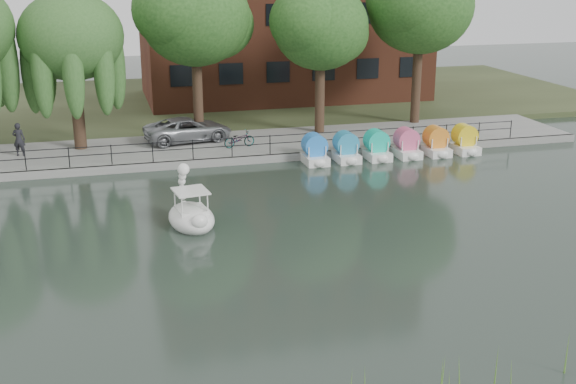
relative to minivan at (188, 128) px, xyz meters
name	(u,v)px	position (x,y,z in m)	size (l,w,h in m)	color
ground_plane	(304,263)	(1.73, -17.08, -1.17)	(120.00, 120.00, 0.00)	#333E39
promenade	(223,147)	(1.73, -1.08, -0.97)	(40.00, 6.00, 0.40)	gray
kerb	(233,161)	(1.73, -4.03, -0.97)	(40.00, 0.25, 0.40)	gray
land_strip	(189,102)	(1.73, 12.92, -0.99)	(60.00, 22.00, 0.36)	#47512D
railing	(232,142)	(1.73, -3.83, -0.02)	(32.00, 0.05, 1.00)	black
willow_mid	(71,37)	(-5.77, -0.08, 5.08)	(5.32, 5.32, 8.15)	#473323
broadleaf_center	(195,17)	(0.73, 0.92, 5.89)	(6.00, 6.00, 9.25)	#473323
broadleaf_right	(321,28)	(7.73, 0.42, 5.22)	(5.40, 5.40, 8.32)	#473323
broadleaf_far	(421,6)	(14.23, 1.42, 6.23)	(6.30, 6.30, 9.71)	#473323
minivan	(188,128)	(0.00, 0.00, 0.00)	(5.53, 2.54, 1.54)	gray
bicycle	(239,138)	(2.47, -2.03, -0.27)	(1.72, 0.60, 1.00)	gray
pedestrian	(19,137)	(-8.76, -0.89, 0.22)	(0.71, 0.48, 1.98)	black
swan_boat	(191,213)	(-1.52, -12.32, -0.66)	(2.08, 2.94, 2.31)	white
pedal_boat_row	(392,147)	(10.11, -4.77, -0.56)	(9.65, 1.70, 1.40)	white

